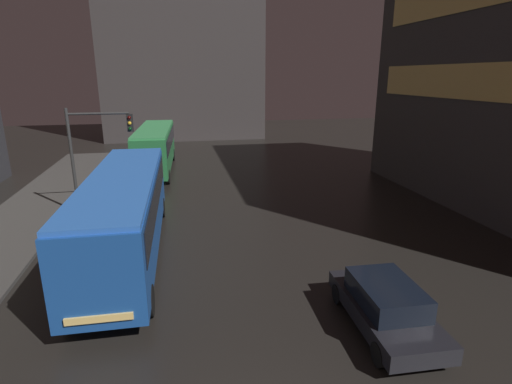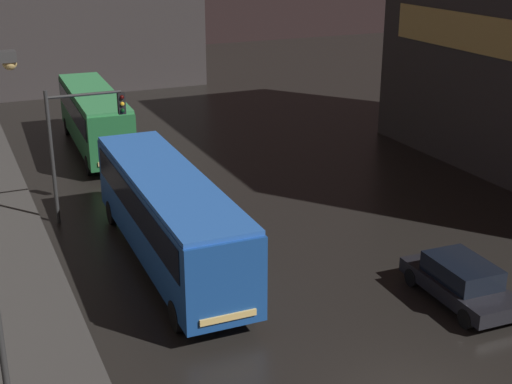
# 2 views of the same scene
# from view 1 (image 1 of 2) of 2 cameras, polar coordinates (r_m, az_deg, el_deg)

# --- Properties ---
(building_far_backdrop) EXTENTS (18.07, 12.00, 28.35)m
(building_far_backdrop) POSITION_cam_1_polar(r_m,az_deg,el_deg) (52.12, -10.84, 23.76)
(building_far_backdrop) COLOR #383333
(building_far_backdrop) RESTS_ON ground
(bus_near) EXTENTS (2.79, 12.10, 3.45)m
(bus_near) POSITION_cam_1_polar(r_m,az_deg,el_deg) (16.84, -18.25, -2.01)
(bus_near) COLOR #194793
(bus_near) RESTS_ON ground
(bus_far) EXTENTS (2.83, 11.00, 3.40)m
(bus_far) POSITION_cam_1_polar(r_m,az_deg,el_deg) (31.68, -14.18, 6.58)
(bus_far) COLOR #236B38
(bus_far) RESTS_ON ground
(car_taxi) EXTENTS (2.08, 4.45, 1.45)m
(car_taxi) POSITION_cam_1_polar(r_m,az_deg,el_deg) (12.66, 18.00, -15.10)
(car_taxi) COLOR black
(car_taxi) RESTS_ON ground
(traffic_light_main) EXTENTS (3.23, 0.35, 5.63)m
(traffic_light_main) POSITION_cam_1_polar(r_m,az_deg,el_deg) (22.20, -22.10, 6.46)
(traffic_light_main) COLOR #2D2D2D
(traffic_light_main) RESTS_ON ground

